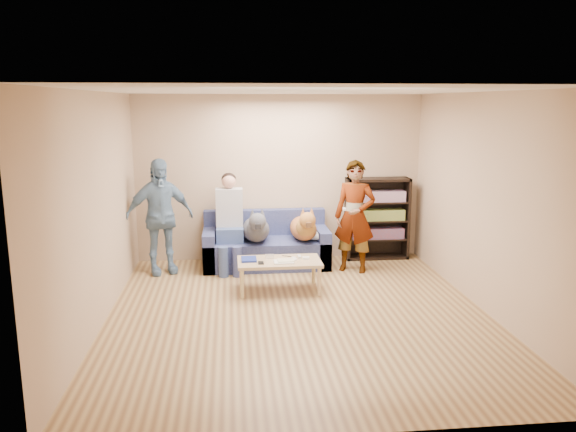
{
  "coord_description": "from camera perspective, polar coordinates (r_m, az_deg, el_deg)",
  "views": [
    {
      "loc": [
        -0.78,
        -6.27,
        2.48
      ],
      "look_at": [
        0.0,
        1.2,
        0.95
      ],
      "focal_mm": 35.0,
      "sensor_mm": 36.0,
      "label": 1
    }
  ],
  "objects": [
    {
      "name": "held_controller",
      "position": [
        8.04,
        5.74,
        0.71
      ],
      "size": [
        0.05,
        0.11,
        0.03
      ],
      "primitive_type": "cube",
      "rotation": [
        0.0,
        0.0,
        -0.08
      ],
      "color": "white",
      "rests_on": "person_standing_right"
    },
    {
      "name": "wall_back",
      "position": [
        8.88,
        -0.87,
        3.88
      ],
      "size": [
        4.5,
        0.0,
        4.5
      ],
      "primitive_type": "plane",
      "rotation": [
        1.57,
        0.0,
        0.0
      ],
      "color": "tan",
      "rests_on": "ground"
    },
    {
      "name": "papers",
      "position": [
        7.37,
        -0.44,
        -4.67
      ],
      "size": [
        0.26,
        0.2,
        0.02
      ],
      "primitive_type": "cube",
      "color": "silver",
      "rests_on": "coffee_table"
    },
    {
      "name": "wall_left",
      "position": [
        6.55,
        -18.83,
        0.51
      ],
      "size": [
        0.0,
        5.0,
        5.0
      ],
      "primitive_type": "plane",
      "rotation": [
        1.57,
        0.0,
        1.57
      ],
      "color": "tan",
      "rests_on": "ground"
    },
    {
      "name": "dog_tan",
      "position": [
        8.45,
        1.64,
        -1.15
      ],
      "size": [
        0.4,
        1.16,
        0.57
      ],
      "color": "#AE7435",
      "rests_on": "sofa"
    },
    {
      "name": "bookshelf",
      "position": [
        9.09,
        9.02,
        -0.06
      ],
      "size": [
        1.0,
        0.34,
        1.3
      ],
      "color": "black",
      "rests_on": "ground"
    },
    {
      "name": "notebook_blue",
      "position": [
        7.48,
        -3.99,
        -4.4
      ],
      "size": [
        0.2,
        0.26,
        0.03
      ],
      "primitive_type": "cube",
      "color": "navy",
      "rests_on": "coffee_table"
    },
    {
      "name": "dog_gray",
      "position": [
        8.37,
        -3.24,
        -1.25
      ],
      "size": [
        0.4,
        1.25,
        0.59
      ],
      "color": "#4E5059",
      "rests_on": "sofa"
    },
    {
      "name": "camera_silver",
      "position": [
        7.56,
        -1.89,
        -4.11
      ],
      "size": [
        0.11,
        0.06,
        0.05
      ],
      "primitive_type": "cube",
      "color": "silver",
      "rests_on": "coffee_table"
    },
    {
      "name": "pen_orange",
      "position": [
        7.3,
        -0.94,
        -4.84
      ],
      "size": [
        0.13,
        0.06,
        0.01
      ],
      "primitive_type": "cylinder",
      "rotation": [
        0.0,
        1.57,
        0.35
      ],
      "color": "#D25E1D",
      "rests_on": "coffee_table"
    },
    {
      "name": "headphone_cup_b",
      "position": [
        7.53,
        0.58,
        -4.28
      ],
      "size": [
        0.07,
        0.07,
        0.02
      ],
      "primitive_type": "cylinder",
      "color": "silver",
      "rests_on": "coffee_table"
    },
    {
      "name": "person_seated",
      "position": [
        8.42,
        -5.96,
        -0.25
      ],
      "size": [
        0.4,
        0.73,
        1.47
      ],
      "color": "#3E5F89",
      "rests_on": "sofa"
    },
    {
      "name": "sofa",
      "position": [
        8.67,
        -2.26,
        -3.19
      ],
      "size": [
        1.9,
        0.85,
        0.82
      ],
      "color": "#515B93",
      "rests_on": "ground"
    },
    {
      "name": "ground",
      "position": [
        6.79,
        1.06,
        -9.92
      ],
      "size": [
        5.0,
        5.0,
        0.0
      ],
      "primitive_type": "plane",
      "color": "brown",
      "rests_on": "ground"
    },
    {
      "name": "wallet",
      "position": [
        7.32,
        -2.77,
        -4.77
      ],
      "size": [
        0.07,
        0.12,
        0.02
      ],
      "primitive_type": "cube",
      "color": "black",
      "rests_on": "coffee_table"
    },
    {
      "name": "coffee_table",
      "position": [
        7.47,
        -0.9,
        -4.86
      ],
      "size": [
        1.1,
        0.6,
        0.42
      ],
      "color": "tan",
      "rests_on": "ground"
    },
    {
      "name": "magazine",
      "position": [
        7.38,
        -0.22,
        -4.52
      ],
      "size": [
        0.22,
        0.17,
        0.01
      ],
      "primitive_type": "cube",
      "color": "beige",
      "rests_on": "coffee_table"
    },
    {
      "name": "pen_black",
      "position": [
        7.64,
        -0.12,
        -4.1
      ],
      "size": [
        0.13,
        0.08,
        0.01
      ],
      "primitive_type": "cylinder",
      "rotation": [
        0.0,
        1.57,
        -0.52
      ],
      "color": "black",
      "rests_on": "coffee_table"
    },
    {
      "name": "controller_b",
      "position": [
        7.51,
        1.83,
        -4.29
      ],
      "size": [
        0.09,
        0.06,
        0.03
      ],
      "primitive_type": "cube",
      "color": "white",
      "rests_on": "coffee_table"
    },
    {
      "name": "ceiling",
      "position": [
        6.32,
        1.15,
        12.6
      ],
      "size": [
        5.0,
        5.0,
        0.0
      ],
      "primitive_type": "plane",
      "rotation": [
        3.14,
        0.0,
        0.0
      ],
      "color": "white",
      "rests_on": "ground"
    },
    {
      "name": "wall_front",
      "position": [
        4.03,
        5.47,
        -5.58
      ],
      "size": [
        4.5,
        0.0,
        4.5
      ],
      "primitive_type": "plane",
      "rotation": [
        -1.57,
        0.0,
        0.0
      ],
      "color": "tan",
      "rests_on": "ground"
    },
    {
      "name": "headphone_cup_a",
      "position": [
        7.46,
        0.65,
        -4.44
      ],
      "size": [
        0.07,
        0.07,
        0.02
      ],
      "primitive_type": "cylinder",
      "color": "white",
      "rests_on": "coffee_table"
    },
    {
      "name": "wall_right",
      "position": [
        7.06,
        19.54,
        1.23
      ],
      "size": [
        0.0,
        5.0,
        5.0
      ],
      "primitive_type": "plane",
      "rotation": [
        1.57,
        0.0,
        -1.57
      ],
      "color": "tan",
      "rests_on": "ground"
    },
    {
      "name": "controller_a",
      "position": [
        7.58,
        1.15,
        -4.14
      ],
      "size": [
        0.04,
        0.13,
        0.03
      ],
      "primitive_type": "cube",
      "color": "silver",
      "rests_on": "coffee_table"
    },
    {
      "name": "blanket",
      "position": [
        8.53,
        3.04,
        -1.99
      ],
      "size": [
        0.37,
        0.31,
        0.13
      ],
      "primitive_type": "ellipsoid",
      "color": "#B6B6BB",
      "rests_on": "sofa"
    },
    {
      "name": "person_standing_right",
      "position": [
        8.3,
        6.8,
        -0.06
      ],
      "size": [
        0.71,
        0.61,
        1.65
      ],
      "primitive_type": "imported",
      "rotation": [
        0.0,
        0.0,
        -0.43
      ],
      "color": "gray",
      "rests_on": "ground"
    },
    {
      "name": "person_standing_left",
      "position": [
        8.35,
        -12.93,
        -0.05
      ],
      "size": [
        1.07,
        0.73,
        1.69
      ],
      "primitive_type": "imported",
      "rotation": [
        0.0,
        0.0,
        0.36
      ],
      "color": "#6D90AF",
      "rests_on": "ground"
    }
  ]
}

